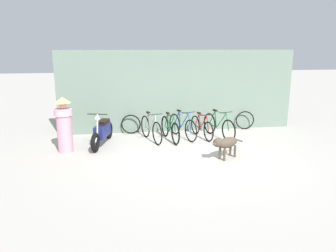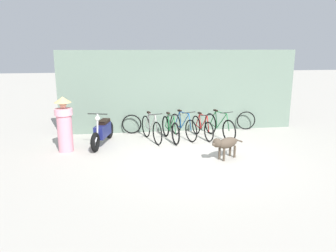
{
  "view_description": "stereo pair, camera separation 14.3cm",
  "coord_description": "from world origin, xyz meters",
  "px_view_note": "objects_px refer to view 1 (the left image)",
  "views": [
    {
      "loc": [
        -2.13,
        -8.16,
        2.93
      ],
      "look_at": [
        -0.69,
        1.02,
        0.65
      ],
      "focal_mm": 35.0,
      "sensor_mm": 36.0,
      "label": 1
    },
    {
      "loc": [
        -1.99,
        -8.19,
        2.93
      ],
      "look_at": [
        -0.69,
        1.02,
        0.65
      ],
      "focal_mm": 35.0,
      "sensor_mm": 36.0,
      "label": 2
    }
  ],
  "objects_px": {
    "bicycle_0": "(151,129)",
    "bicycle_4": "(219,126)",
    "person_in_robes": "(64,124)",
    "spare_tire_right": "(131,124)",
    "bicycle_1": "(170,129)",
    "stray_dog": "(226,143)",
    "motorcycle": "(102,132)",
    "bicycle_2": "(182,126)",
    "bicycle_3": "(202,127)",
    "spare_tire_left": "(245,120)"
  },
  "relations": [
    {
      "from": "bicycle_0",
      "to": "bicycle_4",
      "type": "xyz_separation_m",
      "value": [
        2.22,
        0.04,
        -0.0
      ]
    },
    {
      "from": "bicycle_0",
      "to": "person_in_robes",
      "type": "distance_m",
      "value": 2.65
    },
    {
      "from": "person_in_robes",
      "to": "spare_tire_right",
      "type": "bearing_deg",
      "value": -97.5
    },
    {
      "from": "bicycle_1",
      "to": "stray_dog",
      "type": "relative_size",
      "value": 1.57
    },
    {
      "from": "stray_dog",
      "to": "spare_tire_right",
      "type": "height_order",
      "value": "spare_tire_right"
    },
    {
      "from": "motorcycle",
      "to": "person_in_robes",
      "type": "bearing_deg",
      "value": -49.41
    },
    {
      "from": "bicycle_1",
      "to": "bicycle_2",
      "type": "distance_m",
      "value": 0.5
    },
    {
      "from": "bicycle_3",
      "to": "person_in_robes",
      "type": "relative_size",
      "value": 1.0
    },
    {
      "from": "bicycle_0",
      "to": "spare_tire_left",
      "type": "height_order",
      "value": "bicycle_0"
    },
    {
      "from": "spare_tire_left",
      "to": "spare_tire_right",
      "type": "distance_m",
      "value": 4.08
    },
    {
      "from": "bicycle_4",
      "to": "bicycle_3",
      "type": "bearing_deg",
      "value": -114.91
    },
    {
      "from": "bicycle_1",
      "to": "spare_tire_right",
      "type": "relative_size",
      "value": 2.5
    },
    {
      "from": "bicycle_2",
      "to": "spare_tire_left",
      "type": "bearing_deg",
      "value": 88.79
    },
    {
      "from": "stray_dog",
      "to": "spare_tire_left",
      "type": "relative_size",
      "value": 1.61
    },
    {
      "from": "bicycle_4",
      "to": "spare_tire_right",
      "type": "relative_size",
      "value": 2.61
    },
    {
      "from": "bicycle_0",
      "to": "spare_tire_right",
      "type": "xyz_separation_m",
      "value": [
        -0.59,
        0.95,
        -0.05
      ]
    },
    {
      "from": "bicycle_1",
      "to": "bicycle_4",
      "type": "xyz_separation_m",
      "value": [
        1.62,
        0.07,
        0.01
      ]
    },
    {
      "from": "stray_dog",
      "to": "spare_tire_left",
      "type": "xyz_separation_m",
      "value": [
        1.71,
        2.96,
        -0.1
      ]
    },
    {
      "from": "bicycle_1",
      "to": "motorcycle",
      "type": "bearing_deg",
      "value": -94.99
    },
    {
      "from": "bicycle_0",
      "to": "person_in_robes",
      "type": "bearing_deg",
      "value": -90.47
    },
    {
      "from": "spare_tire_right",
      "to": "bicycle_0",
      "type": "bearing_deg",
      "value": -58.38
    },
    {
      "from": "bicycle_2",
      "to": "bicycle_4",
      "type": "xyz_separation_m",
      "value": [
        1.18,
        -0.15,
        -0.0
      ]
    },
    {
      "from": "bicycle_3",
      "to": "spare_tire_left",
      "type": "bearing_deg",
      "value": 102.97
    },
    {
      "from": "motorcycle",
      "to": "spare_tire_right",
      "type": "height_order",
      "value": "motorcycle"
    },
    {
      "from": "bicycle_2",
      "to": "bicycle_0",
      "type": "bearing_deg",
      "value": -98.87
    },
    {
      "from": "motorcycle",
      "to": "person_in_robes",
      "type": "xyz_separation_m",
      "value": [
        -1.01,
        -0.49,
        0.41
      ]
    },
    {
      "from": "bicycle_1",
      "to": "bicycle_3",
      "type": "distance_m",
      "value": 1.08
    },
    {
      "from": "bicycle_0",
      "to": "person_in_robes",
      "type": "xyz_separation_m",
      "value": [
        -2.51,
        -0.72,
        0.43
      ]
    },
    {
      "from": "bicycle_4",
      "to": "stray_dog",
      "type": "bearing_deg",
      "value": -28.95
    },
    {
      "from": "bicycle_0",
      "to": "motorcycle",
      "type": "relative_size",
      "value": 0.85
    },
    {
      "from": "bicycle_0",
      "to": "bicycle_3",
      "type": "relative_size",
      "value": 1.04
    },
    {
      "from": "spare_tire_right",
      "to": "spare_tire_left",
      "type": "bearing_deg",
      "value": 0.01
    },
    {
      "from": "bicycle_1",
      "to": "person_in_robes",
      "type": "bearing_deg",
      "value": -87.75
    },
    {
      "from": "bicycle_3",
      "to": "motorcycle",
      "type": "height_order",
      "value": "motorcycle"
    },
    {
      "from": "stray_dog",
      "to": "spare_tire_right",
      "type": "xyz_separation_m",
      "value": [
        -2.37,
        2.96,
        -0.1
      ]
    },
    {
      "from": "bicycle_2",
      "to": "spare_tire_left",
      "type": "distance_m",
      "value": 2.57
    },
    {
      "from": "bicycle_1",
      "to": "stray_dog",
      "type": "height_order",
      "value": "bicycle_1"
    },
    {
      "from": "bicycle_0",
      "to": "bicycle_2",
      "type": "height_order",
      "value": "bicycle_0"
    },
    {
      "from": "motorcycle",
      "to": "spare_tire_left",
      "type": "bearing_deg",
      "value": 117.92
    },
    {
      "from": "person_in_robes",
      "to": "bicycle_2",
      "type": "bearing_deg",
      "value": -124.3
    },
    {
      "from": "bicycle_0",
      "to": "spare_tire_right",
      "type": "height_order",
      "value": "bicycle_0"
    },
    {
      "from": "person_in_robes",
      "to": "motorcycle",
      "type": "bearing_deg",
      "value": -112.54
    },
    {
      "from": "bicycle_0",
      "to": "spare_tire_left",
      "type": "relative_size",
      "value": 2.47
    },
    {
      "from": "bicycle_3",
      "to": "spare_tire_right",
      "type": "bearing_deg",
      "value": -122.18
    },
    {
      "from": "bicycle_3",
      "to": "bicycle_4",
      "type": "xyz_separation_m",
      "value": [
        0.55,
        -0.08,
        0.03
      ]
    },
    {
      "from": "bicycle_1",
      "to": "bicycle_4",
      "type": "bearing_deg",
      "value": 82.49
    },
    {
      "from": "bicycle_2",
      "to": "stray_dog",
      "type": "height_order",
      "value": "bicycle_2"
    },
    {
      "from": "person_in_robes",
      "to": "bicycle_4",
      "type": "bearing_deg",
      "value": -129.45
    },
    {
      "from": "stray_dog",
      "to": "motorcycle",
      "type": "bearing_deg",
      "value": -59.98
    },
    {
      "from": "bicycle_0",
      "to": "bicycle_3",
      "type": "height_order",
      "value": "bicycle_0"
    }
  ]
}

